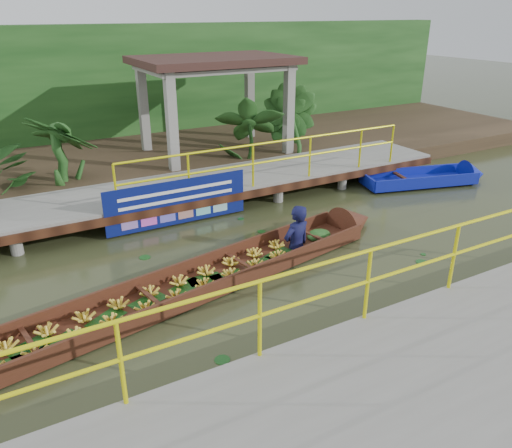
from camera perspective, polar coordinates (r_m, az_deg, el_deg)
ground at (r=9.05m, az=-4.75°, el=-5.98°), size 80.00×80.00×0.00m
land_strip at (r=15.64m, az=-16.47°, el=6.81°), size 30.00×8.00×0.45m
far_dock at (r=11.81m, az=-11.75°, el=3.32°), size 16.00×2.06×1.66m
near_dock at (r=6.60m, az=20.13°, el=-16.92°), size 18.00×2.40×1.73m
pavilion at (r=14.96m, az=-4.81°, el=17.10°), size 4.40×3.00×3.00m
foliage_backdrop at (r=17.69m, az=-19.14°, el=14.23°), size 30.00×0.80×4.00m
vendor_boat at (r=8.75m, az=-4.56°, el=-5.13°), size 9.15×2.55×2.15m
moored_blue_boat at (r=14.80m, az=20.94°, el=5.00°), size 3.70×1.81×0.85m
blue_banner at (r=11.01m, az=-8.92°, el=2.50°), size 3.21×0.04×1.00m
tropical_plants at (r=12.98m, az=-22.20°, el=7.88°), size 14.42×1.42×1.78m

